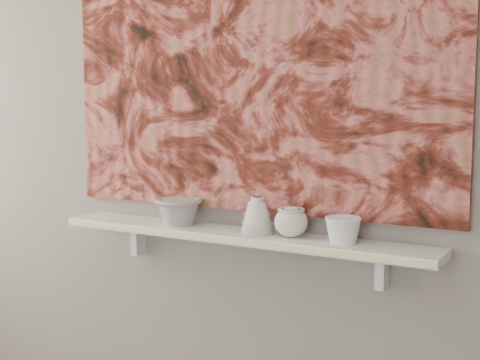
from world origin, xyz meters
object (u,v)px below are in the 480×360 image
Objects in this scene: bowl_grey at (178,211)px; bowl_white at (343,230)px; painting at (250,54)px; cup_cream at (291,222)px; bell_vessel at (257,215)px; shelf at (239,236)px.

bowl_white is (0.63, 0.00, -0.01)m from bowl_grey.
cup_cream is (0.20, -0.08, -0.56)m from painting.
bowl_grey is 0.32m from bell_vessel.
shelf is 0.11m from bell_vessel.
painting reaches higher than cup_cream.
cup_cream is at bearing 0.00° from shelf.
shelf is 11.15× the size of bell_vessel.
painting is 0.69m from bowl_white.
cup_cream is 0.88× the size of bell_vessel.
cup_cream is at bearing 0.00° from bell_vessel.
painting reaches higher than bowl_grey.
painting is 8.75× the size of bowl_grey.
bell_vessel reaches higher than cup_cream.
bowl_grey is (-0.25, -0.08, -0.56)m from painting.
bowl_grey is at bearing 180.00° from bowl_white.
painting is 11.95× the size of bell_vessel.
cup_cream is 0.13m from bell_vessel.
shelf is at bearing 0.00° from bowl_grey.
painting is 0.60m from cup_cream.
shelf is 12.01× the size of bowl_white.
shelf is 0.93× the size of painting.
shelf is at bearing 180.00° from bell_vessel.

